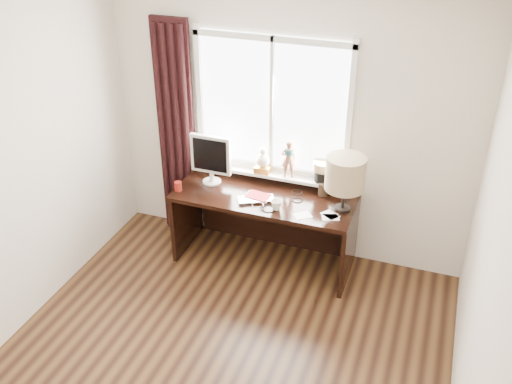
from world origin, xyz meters
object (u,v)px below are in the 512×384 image
at_px(laptop, 256,199).
at_px(table_lamp, 345,174).
at_px(mug, 276,205).
at_px(desk, 268,212).
at_px(red_cup, 178,186).
at_px(monitor, 211,157).

xyz_separation_m(laptop, table_lamp, (0.78, 0.11, 0.35)).
xyz_separation_m(mug, desk, (-0.18, 0.30, -0.29)).
distance_m(laptop, table_lamp, 0.86).
distance_m(mug, desk, 0.46).
relative_size(mug, desk, 0.06).
bearing_deg(table_lamp, red_cup, -173.44).
xyz_separation_m(laptop, monitor, (-0.53, 0.18, 0.26)).
bearing_deg(monitor, laptop, -19.39).
xyz_separation_m(mug, table_lamp, (0.56, 0.19, 0.31)).
bearing_deg(desk, table_lamp, -8.34).
height_order(monitor, table_lamp, table_lamp).
bearing_deg(red_cup, mug, -0.85).
bearing_deg(desk, monitor, -176.89).
xyz_separation_m(laptop, red_cup, (-0.76, -0.07, 0.03)).
bearing_deg(red_cup, laptop, 5.22).
bearing_deg(red_cup, table_lamp, 6.56).
height_order(red_cup, monitor, monitor).
xyz_separation_m(red_cup, desk, (0.80, 0.29, -0.29)).
xyz_separation_m(desk, monitor, (-0.57, -0.03, 0.52)).
height_order(laptop, desk, laptop).
relative_size(laptop, red_cup, 3.66).
height_order(red_cup, desk, red_cup).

